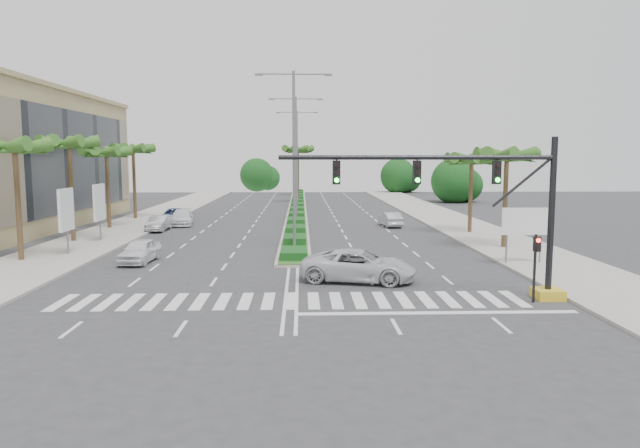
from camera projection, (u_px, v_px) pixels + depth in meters
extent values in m
plane|color=#333335|center=(291.00, 301.00, 25.16)|extent=(160.00, 160.00, 0.00)
cube|color=gray|center=(486.00, 236.00, 45.51)|extent=(6.00, 120.00, 0.15)
cube|color=gray|center=(101.00, 238.00, 44.50)|extent=(6.00, 120.00, 0.15)
cube|color=gray|center=(297.00, 208.00, 69.82)|extent=(2.20, 75.00, 0.20)
cube|color=#2A531C|center=(297.00, 207.00, 69.80)|extent=(1.80, 75.00, 0.04)
cube|color=gold|center=(548.00, 294.00, 25.51)|extent=(1.20, 1.20, 0.45)
cylinder|color=black|center=(551.00, 217.00, 25.11)|extent=(0.28, 0.28, 7.00)
cylinder|color=black|center=(417.00, 157.00, 24.61)|extent=(12.00, 0.20, 0.20)
cylinder|color=black|center=(521.00, 183.00, 24.89)|extent=(2.53, 0.12, 2.15)
cube|color=black|center=(497.00, 172.00, 24.80)|extent=(0.32, 0.24, 1.00)
cylinder|color=#19E533|center=(498.00, 180.00, 24.70)|extent=(0.20, 0.06, 0.20)
cube|color=black|center=(417.00, 173.00, 24.68)|extent=(0.32, 0.24, 1.00)
cylinder|color=#19E533|center=(418.00, 180.00, 24.58)|extent=(0.20, 0.06, 0.20)
cube|color=black|center=(337.00, 173.00, 24.57)|extent=(0.32, 0.24, 1.00)
cylinder|color=#19E533|center=(337.00, 180.00, 24.47)|extent=(0.20, 0.06, 0.20)
cylinder|color=black|center=(535.00, 269.00, 24.74)|extent=(0.12, 0.12, 3.00)
cube|color=black|center=(537.00, 244.00, 24.46)|extent=(0.28, 0.22, 0.65)
cylinder|color=red|center=(539.00, 240.00, 24.31)|extent=(0.18, 0.05, 0.18)
cylinder|color=slate|center=(507.00, 242.00, 33.35)|extent=(0.10, 0.10, 2.80)
cylinder|color=slate|center=(540.00, 241.00, 33.42)|extent=(0.10, 0.10, 2.80)
cube|color=#0C6638|center=(524.00, 221.00, 33.25)|extent=(2.60, 0.08, 1.50)
cube|color=white|center=(525.00, 221.00, 33.20)|extent=(2.70, 0.02, 1.60)
cylinder|color=slate|center=(67.00, 235.00, 36.43)|extent=(0.12, 0.12, 2.80)
cube|color=white|center=(66.00, 210.00, 36.24)|extent=(0.18, 2.10, 2.70)
cube|color=#D8594C|center=(66.00, 210.00, 36.24)|extent=(0.12, 2.00, 2.60)
cylinder|color=slate|center=(100.00, 224.00, 42.38)|extent=(0.12, 0.12, 2.80)
cube|color=white|center=(99.00, 202.00, 42.20)|extent=(0.18, 2.10, 2.70)
cube|color=#D8594C|center=(99.00, 202.00, 42.20)|extent=(0.12, 2.00, 2.60)
cylinder|color=brown|center=(18.00, 204.00, 34.13)|extent=(0.32, 0.32, 7.00)
sphere|color=brown|center=(15.00, 147.00, 33.74)|extent=(0.70, 0.70, 0.70)
cone|color=#30631F|center=(34.00, 149.00, 33.79)|extent=(0.90, 3.62, 1.50)
cone|color=#30631F|center=(33.00, 149.00, 34.63)|extent=(3.39, 2.96, 1.50)
cone|color=#30631F|center=(19.00, 149.00, 34.81)|extent=(3.73, 1.68, 1.50)
cone|color=#30631F|center=(2.00, 149.00, 34.19)|extent=(2.38, 3.65, 1.50)
cone|color=#30631F|center=(1.00, 149.00, 32.68)|extent=(3.73, 1.68, 1.50)
cone|color=#30631F|center=(19.00, 149.00, 32.92)|extent=(3.39, 2.96, 1.50)
cylinder|color=brown|center=(71.00, 193.00, 42.05)|extent=(0.32, 0.32, 7.40)
sphere|color=brown|center=(69.00, 144.00, 41.63)|extent=(0.70, 0.70, 0.70)
cone|color=#30631F|center=(84.00, 145.00, 41.68)|extent=(0.90, 3.62, 1.50)
cone|color=#30631F|center=(83.00, 145.00, 42.52)|extent=(3.39, 2.96, 1.50)
cone|color=#30631F|center=(71.00, 145.00, 42.70)|extent=(3.73, 1.68, 1.50)
cone|color=#30631F|center=(58.00, 145.00, 42.08)|extent=(2.38, 3.65, 1.50)
cone|color=#30631F|center=(52.00, 145.00, 41.14)|extent=(2.38, 3.65, 1.50)
cone|color=#30631F|center=(59.00, 145.00, 40.57)|extent=(3.73, 1.68, 1.50)
cone|color=#30631F|center=(74.00, 145.00, 40.81)|extent=(3.39, 2.96, 1.50)
cylinder|color=brown|center=(108.00, 191.00, 50.03)|extent=(0.32, 0.32, 6.80)
sphere|color=brown|center=(106.00, 153.00, 49.64)|extent=(0.70, 0.70, 0.70)
cone|color=#30631F|center=(119.00, 154.00, 49.69)|extent=(0.90, 3.62, 1.50)
cone|color=#30631F|center=(118.00, 154.00, 50.53)|extent=(3.39, 2.96, 1.50)
cone|color=#30631F|center=(108.00, 154.00, 50.71)|extent=(3.73, 1.68, 1.50)
cone|color=#30631F|center=(97.00, 154.00, 50.10)|extent=(2.38, 3.65, 1.50)
cone|color=#30631F|center=(93.00, 154.00, 49.15)|extent=(2.38, 3.65, 1.50)
cone|color=#30631F|center=(99.00, 154.00, 48.58)|extent=(3.73, 1.68, 1.50)
cone|color=#30631F|center=(111.00, 154.00, 48.82)|extent=(3.39, 2.96, 1.50)
cylinder|color=brown|center=(134.00, 184.00, 57.94)|extent=(0.32, 0.32, 7.20)
sphere|color=brown|center=(133.00, 150.00, 57.54)|extent=(0.70, 0.70, 0.70)
cone|color=#30631F|center=(144.00, 151.00, 57.59)|extent=(0.90, 3.62, 1.50)
cone|color=#30631F|center=(142.00, 151.00, 58.43)|extent=(3.39, 2.96, 1.50)
cone|color=#30631F|center=(134.00, 151.00, 58.61)|extent=(3.73, 1.68, 1.50)
cone|color=#30631F|center=(125.00, 151.00, 57.99)|extent=(2.38, 3.65, 1.50)
cone|color=#30631F|center=(122.00, 151.00, 57.04)|extent=(2.38, 3.65, 1.50)
cone|color=#30631F|center=(127.00, 150.00, 56.48)|extent=(3.73, 1.68, 1.50)
cone|color=#30631F|center=(137.00, 150.00, 56.72)|extent=(3.39, 2.96, 1.50)
cylinder|color=brown|center=(505.00, 202.00, 39.16)|extent=(0.32, 0.32, 6.50)
sphere|color=brown|center=(507.00, 156.00, 38.79)|extent=(0.70, 0.70, 0.70)
cone|color=#30631F|center=(523.00, 158.00, 38.84)|extent=(0.90, 3.62, 1.50)
cone|color=#30631F|center=(512.00, 158.00, 39.68)|extent=(3.39, 2.96, 1.50)
cone|color=#30631F|center=(498.00, 158.00, 39.86)|extent=(3.73, 1.68, 1.50)
cone|color=#30631F|center=(490.00, 158.00, 39.25)|extent=(2.38, 3.65, 1.50)
cone|color=#30631F|center=(495.00, 158.00, 38.30)|extent=(2.38, 3.65, 1.50)
cone|color=#30631F|center=(509.00, 158.00, 37.73)|extent=(3.73, 1.68, 1.50)
cone|color=#30631F|center=(522.00, 158.00, 37.97)|extent=(3.39, 2.96, 1.50)
cylinder|color=brown|center=(471.00, 196.00, 47.12)|extent=(0.32, 0.32, 6.20)
sphere|color=brown|center=(472.00, 160.00, 46.77)|extent=(0.70, 0.70, 0.70)
cone|color=#30631F|center=(485.00, 161.00, 46.82)|extent=(0.90, 3.62, 1.50)
cone|color=#30631F|center=(477.00, 161.00, 47.66)|extent=(3.39, 2.96, 1.50)
cone|color=#30631F|center=(465.00, 161.00, 47.84)|extent=(3.73, 1.68, 1.50)
cone|color=#30631F|center=(458.00, 161.00, 47.22)|extent=(2.38, 3.65, 1.50)
cone|color=#30631F|center=(461.00, 161.00, 46.28)|extent=(2.38, 3.65, 1.50)
cone|color=#30631F|center=(473.00, 161.00, 45.71)|extent=(3.73, 1.68, 1.50)
cone|color=#30631F|center=(483.00, 161.00, 45.95)|extent=(3.39, 2.96, 1.50)
cylinder|color=brown|center=(298.00, 176.00, 79.32)|extent=(0.32, 0.32, 7.50)
sphere|color=brown|center=(297.00, 150.00, 78.90)|extent=(0.70, 0.70, 0.70)
cone|color=#30631F|center=(305.00, 150.00, 78.95)|extent=(0.90, 3.62, 1.50)
cone|color=#30631F|center=(302.00, 150.00, 79.79)|extent=(3.39, 2.96, 1.50)
cone|color=#30631F|center=(296.00, 150.00, 79.97)|extent=(3.73, 1.68, 1.50)
cone|color=#30631F|center=(290.00, 150.00, 79.35)|extent=(2.38, 3.65, 1.50)
cone|color=#30631F|center=(290.00, 150.00, 78.40)|extent=(2.38, 3.65, 1.50)
cone|color=#30631F|center=(296.00, 150.00, 77.84)|extent=(3.73, 1.68, 1.50)
cone|color=#30631F|center=(302.00, 150.00, 78.08)|extent=(3.39, 2.96, 1.50)
cylinder|color=brown|center=(298.00, 173.00, 94.21)|extent=(0.32, 0.32, 7.50)
sphere|color=brown|center=(298.00, 151.00, 93.79)|extent=(0.70, 0.70, 0.70)
cone|color=#30631F|center=(305.00, 151.00, 93.84)|extent=(0.90, 3.62, 1.50)
cone|color=#30631F|center=(302.00, 152.00, 94.68)|extent=(3.39, 2.96, 1.50)
cone|color=#30631F|center=(297.00, 152.00, 94.86)|extent=(3.73, 1.68, 1.50)
cone|color=#30631F|center=(292.00, 151.00, 94.24)|extent=(2.38, 3.65, 1.50)
cone|color=#30631F|center=(292.00, 151.00, 93.29)|extent=(2.38, 3.65, 1.50)
cone|color=#30631F|center=(296.00, 151.00, 92.73)|extent=(3.73, 1.68, 1.50)
cone|color=#30631F|center=(302.00, 151.00, 92.97)|extent=(3.39, 2.96, 1.50)
cylinder|color=slate|center=(294.00, 162.00, 38.36)|extent=(0.20, 0.20, 12.00)
cylinder|color=slate|center=(275.00, 74.00, 37.65)|extent=(2.40, 0.10, 0.10)
cylinder|color=slate|center=(312.00, 74.00, 37.73)|extent=(2.40, 0.10, 0.10)
cube|color=slate|center=(259.00, 75.00, 37.62)|extent=(0.50, 0.25, 0.12)
cube|color=slate|center=(328.00, 75.00, 37.77)|extent=(0.50, 0.25, 0.12)
cylinder|color=slate|center=(296.00, 161.00, 54.24)|extent=(0.20, 0.20, 12.00)
cylinder|color=slate|center=(283.00, 99.00, 53.53)|extent=(2.40, 0.10, 0.10)
cylinder|color=slate|center=(308.00, 99.00, 53.61)|extent=(2.40, 0.10, 0.10)
cube|color=slate|center=(271.00, 99.00, 53.50)|extent=(0.50, 0.25, 0.12)
cube|color=slate|center=(320.00, 99.00, 53.65)|extent=(0.50, 0.25, 0.12)
cylinder|color=slate|center=(297.00, 160.00, 70.13)|extent=(0.20, 0.20, 12.00)
cylinder|color=slate|center=(287.00, 112.00, 69.41)|extent=(2.40, 0.10, 0.10)
cylinder|color=slate|center=(307.00, 112.00, 69.49)|extent=(2.40, 0.10, 0.10)
cube|color=slate|center=(278.00, 113.00, 69.38)|extent=(0.50, 0.25, 0.12)
cube|color=slate|center=(316.00, 113.00, 69.54)|extent=(0.50, 0.25, 0.12)
imported|color=white|center=(140.00, 251.00, 34.32)|extent=(1.95, 4.26, 1.41)
imported|color=#B4B3B9|center=(159.00, 223.00, 49.17)|extent=(1.57, 4.09, 1.33)
imported|color=#305393|center=(174.00, 216.00, 54.95)|extent=(2.65, 5.21, 1.41)
imported|color=white|center=(182.00, 218.00, 53.29)|extent=(2.66, 5.16, 1.43)
imported|color=silver|center=(359.00, 266.00, 29.10)|extent=(6.28, 3.95, 1.62)
imported|color=silver|center=(390.00, 219.00, 52.24)|extent=(1.81, 4.15, 1.33)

